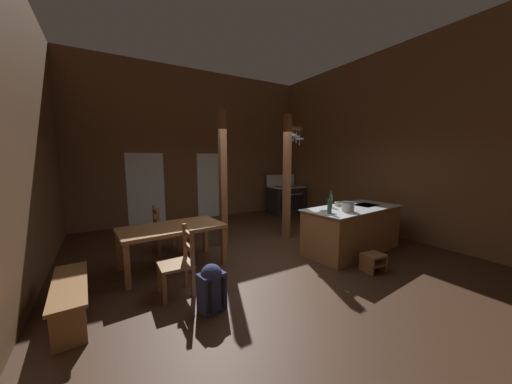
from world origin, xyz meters
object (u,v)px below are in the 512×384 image
stove_range (286,199)px  backpack (212,286)px  mixing_bowl_on_counter (340,204)px  bottle_short_on_counter (330,206)px  dining_table (172,231)px  ladderback_chair_near_window (164,230)px  bench_along_left_wall (70,294)px  kitchen_island (352,229)px  bottle_tall_on_counter (331,201)px  ladderback_chair_by_post (179,262)px  step_stool (373,261)px  stockpot_on_counter (348,207)px

stove_range → backpack: (-4.35, -4.18, -0.17)m
mixing_bowl_on_counter → bottle_short_on_counter: 0.89m
dining_table → ladderback_chair_near_window: size_ratio=1.86×
stove_range → bench_along_left_wall: (-5.86, -3.48, -0.18)m
backpack → kitchen_island: bearing=8.9°
stove_range → mixing_bowl_on_counter: bearing=-109.3°
mixing_bowl_on_counter → kitchen_island: bearing=-68.6°
dining_table → bottle_short_on_counter: (2.49, -1.24, 0.40)m
bottle_short_on_counter → mixing_bowl_on_counter: bearing=29.7°
dining_table → bottle_tall_on_counter: 3.11m
backpack → mixing_bowl_on_counter: (3.15, 0.76, 0.64)m
ladderback_chair_by_post → backpack: (0.24, -0.61, -0.14)m
ladderback_chair_near_window → bottle_short_on_counter: bearing=-41.3°
kitchen_island → ladderback_chair_by_post: bearing=178.3°
stove_range → step_stool: (-1.58, -4.52, -0.30)m
step_stool → ladderback_chair_near_window: 4.02m
bottle_tall_on_counter → ladderback_chair_by_post: bearing=-177.5°
step_stool → bottle_short_on_counter: bottle_short_on_counter is taller
ladderback_chair_by_post → stockpot_on_counter: bearing=-6.1°
mixing_bowl_on_counter → bottle_tall_on_counter: (-0.29, -0.01, 0.10)m
ladderback_chair_by_post → stockpot_on_counter: (3.06, -0.33, 0.56)m
stockpot_on_counter → bottle_short_on_counter: (-0.44, 0.04, 0.04)m
stove_range → bottle_short_on_counter: size_ratio=3.88×
bench_along_left_wall → stockpot_on_counter: size_ratio=4.34×
bottle_tall_on_counter → kitchen_island: bearing=-31.7°
step_stool → mixing_bowl_on_counter: 1.40m
bottle_short_on_counter → step_stool: bearing=-59.8°
ladderback_chair_by_post → backpack: 0.67m
stove_range → ladderback_chair_near_window: stove_range is taller
kitchen_island → dining_table: bearing=162.7°
stove_range → ladderback_chair_by_post: stove_range is taller
ladderback_chair_near_window → ladderback_chair_by_post: 1.88m
stove_range → step_stool: stove_range is taller
step_stool → ladderback_chair_near_window: size_ratio=0.40×
backpack → bottle_short_on_counter: bearing=7.7°
bench_along_left_wall → backpack: bearing=-24.9°
dining_table → backpack: size_ratio=2.97×
kitchen_island → ladderback_chair_near_window: (-3.33, 1.97, -0.00)m
ladderback_chair_by_post → bottle_tall_on_counter: 3.16m
step_stool → bench_along_left_wall: (-4.27, 1.04, 0.13)m
dining_table → bottle_tall_on_counter: bottle_tall_on_counter is taller
dining_table → ladderback_chair_by_post: bearing=-97.6°
step_stool → bottle_short_on_counter: bearing=120.2°
bottle_tall_on_counter → bench_along_left_wall: bearing=-179.4°
kitchen_island → stockpot_on_counter: 0.73m
kitchen_island → bottle_short_on_counter: bearing=-167.9°
bench_along_left_wall → backpack: 1.67m
ladderback_chair_near_window → mixing_bowl_on_counter: (3.23, -1.72, 0.50)m
bench_along_left_wall → bottle_short_on_counter: size_ratio=3.95×
stove_range → bottle_short_on_counter: bearing=-117.0°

